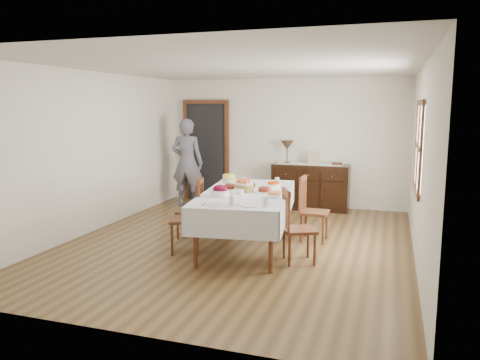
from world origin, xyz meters
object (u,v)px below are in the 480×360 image
(sideboard, at_px, (310,187))
(person, at_px, (187,160))
(chair_right_far, at_px, (311,208))
(chair_left_near, at_px, (188,215))
(chair_left_far, at_px, (193,208))
(chair_right_near, at_px, (296,226))
(dining_table, at_px, (246,199))
(table_lamp, at_px, (287,146))

(sideboard, height_order, person, person)
(chair_right_far, bearing_deg, person, 60.56)
(chair_left_near, distance_m, chair_left_far, 0.74)
(chair_left_far, bearing_deg, chair_right_far, 91.72)
(chair_right_near, height_order, sideboard, chair_right_near)
(chair_right_near, bearing_deg, chair_left_far, 43.93)
(sideboard, bearing_deg, dining_table, -98.96)
(chair_right_near, relative_size, table_lamp, 2.13)
(dining_table, xyz_separation_m, person, (-2.01, 2.38, 0.24))
(chair_right_near, bearing_deg, table_lamp, -10.23)
(dining_table, xyz_separation_m, chair_left_near, (-0.72, -0.44, -0.20))
(chair_left_far, xyz_separation_m, sideboard, (1.41, 2.61, -0.02))
(chair_right_near, height_order, table_lamp, table_lamp)
(chair_left_far, relative_size, table_lamp, 2.02)
(chair_left_far, relative_size, person, 0.48)
(chair_right_near, distance_m, table_lamp, 3.50)
(chair_left_far, distance_m, chair_right_near, 1.90)
(chair_right_near, distance_m, sideboard, 3.32)
(sideboard, bearing_deg, chair_right_far, -80.19)
(dining_table, height_order, chair_right_far, chair_right_far)
(person, bearing_deg, table_lamp, -172.34)
(chair_left_far, bearing_deg, chair_left_near, 7.70)
(dining_table, xyz_separation_m, chair_left_far, (-0.96, 0.25, -0.25))
(chair_left_far, bearing_deg, table_lamp, 149.69)
(table_lamp, bearing_deg, dining_table, -89.24)
(chair_right_far, bearing_deg, dining_table, 130.03)
(chair_left_near, height_order, chair_right_far, chair_left_near)
(dining_table, distance_m, table_lamp, 2.92)
(chair_left_far, relative_size, chair_right_near, 0.95)
(chair_left_near, distance_m, chair_right_near, 1.54)
(chair_left_near, relative_size, sideboard, 0.69)
(chair_left_near, height_order, sideboard, chair_left_near)
(chair_left_far, height_order, sideboard, chair_left_far)
(chair_right_far, distance_m, person, 3.36)
(chair_right_near, xyz_separation_m, sideboard, (-0.36, 3.30, -0.04))
(dining_table, distance_m, chair_left_near, 0.87)
(chair_right_far, xyz_separation_m, table_lamp, (-0.87, 2.21, 0.76))
(dining_table, bearing_deg, chair_left_near, -156.26)
(chair_left_near, xyz_separation_m, person, (-1.29, 2.82, 0.43))
(chair_left_far, distance_m, chair_right_far, 1.84)
(chair_left_near, xyz_separation_m, chair_right_far, (1.56, 1.10, -0.03))
(person, bearing_deg, chair_left_far, 110.17)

